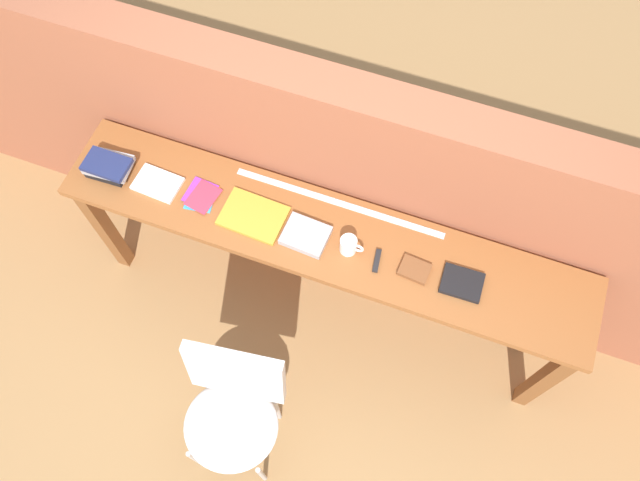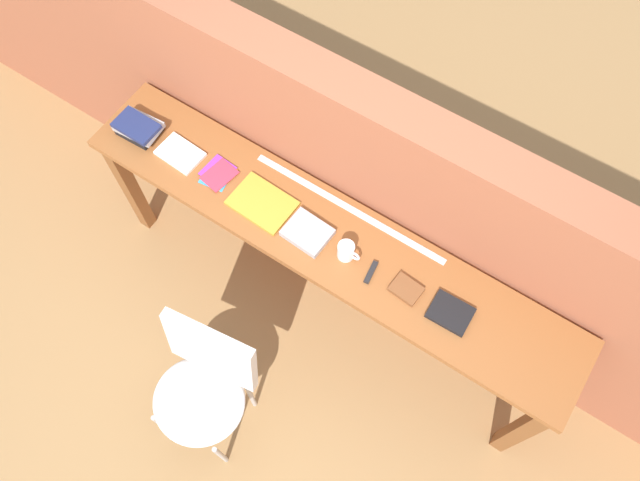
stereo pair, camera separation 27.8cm
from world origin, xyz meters
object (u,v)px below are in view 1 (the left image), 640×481
(book_stack_leftmost, at_px, (108,166))
(pamphlet_pile_colourful, at_px, (202,196))
(magazine_cycling, at_px, (158,183))
(book_repair_rightmost, at_px, (462,283))
(mug, at_px, (349,245))
(chair_white_moulded, at_px, (233,408))
(book_open_centre, at_px, (253,216))
(multitool_folded, at_px, (377,261))
(leather_journal_brown, at_px, (415,270))

(book_stack_leftmost, bearing_deg, pamphlet_pile_colourful, 2.36)
(magazine_cycling, relative_size, book_repair_rightmost, 1.20)
(mug, height_order, book_repair_rightmost, mug)
(book_stack_leftmost, height_order, pamphlet_pile_colourful, book_stack_leftmost)
(book_stack_leftmost, height_order, magazine_cycling, book_stack_leftmost)
(chair_white_moulded, xyz_separation_m, book_open_centre, (-0.19, 0.78, 0.36))
(book_open_centre, height_order, multitool_folded, book_open_centre)
(multitool_folded, relative_size, leather_journal_brown, 0.85)
(chair_white_moulded, distance_m, pamphlet_pile_colourful, 0.98)
(book_open_centre, height_order, book_repair_rightmost, book_repair_rightmost)
(book_stack_leftmost, relative_size, book_open_centre, 0.77)
(magazine_cycling, xyz_separation_m, multitool_folded, (1.09, -0.02, -0.00))
(multitool_folded, bearing_deg, leather_journal_brown, 4.68)
(book_open_centre, xyz_separation_m, multitool_folded, (0.60, -0.02, -0.00))
(book_open_centre, bearing_deg, leather_journal_brown, 1.98)
(book_stack_leftmost, relative_size, mug, 2.04)
(book_stack_leftmost, bearing_deg, multitool_folded, -0.76)
(chair_white_moulded, relative_size, book_open_centre, 3.08)
(magazine_cycling, relative_size, leather_journal_brown, 1.65)
(magazine_cycling, bearing_deg, mug, 2.49)
(leather_journal_brown, bearing_deg, chair_white_moulded, -122.16)
(multitool_folded, height_order, leather_journal_brown, leather_journal_brown)
(book_stack_leftmost, relative_size, book_repair_rightmost, 1.26)
(book_open_centre, bearing_deg, pamphlet_pile_colourful, 178.83)
(book_repair_rightmost, bearing_deg, mug, 179.69)
(book_stack_leftmost, xyz_separation_m, book_open_centre, (0.73, 0.00, -0.03))
(pamphlet_pile_colourful, relative_size, mug, 1.60)
(magazine_cycling, distance_m, book_repair_rightmost, 1.47)
(book_stack_leftmost, distance_m, magazine_cycling, 0.25)
(book_stack_leftmost, xyz_separation_m, mug, (1.20, -0.01, 0.00))
(leather_journal_brown, bearing_deg, book_open_centre, -175.65)
(magazine_cycling, relative_size, pamphlet_pile_colourful, 1.21)
(chair_white_moulded, height_order, book_open_centre, book_open_centre)
(multitool_folded, bearing_deg, magazine_cycling, 178.69)
(mug, relative_size, leather_journal_brown, 0.85)
(chair_white_moulded, bearing_deg, book_repair_rightmost, 44.67)
(mug, bearing_deg, leather_journal_brown, 0.30)
(book_stack_leftmost, bearing_deg, mug, -0.26)
(pamphlet_pile_colourful, relative_size, leather_journal_brown, 1.36)
(leather_journal_brown, bearing_deg, magazine_cycling, -175.71)
(book_stack_leftmost, xyz_separation_m, multitool_folded, (1.33, -0.02, -0.04))
(chair_white_moulded, height_order, magazine_cycling, magazine_cycling)
(pamphlet_pile_colourful, bearing_deg, book_stack_leftmost, -177.64)
(book_stack_leftmost, relative_size, multitool_folded, 2.04)
(chair_white_moulded, xyz_separation_m, book_stack_leftmost, (-0.92, 0.78, 0.40))
(chair_white_moulded, bearing_deg, magazine_cycling, 130.77)
(leather_journal_brown, height_order, book_repair_rightmost, leather_journal_brown)
(book_open_centre, relative_size, mug, 2.63)
(magazine_cycling, bearing_deg, book_repair_rightmost, 3.22)
(mug, relative_size, book_repair_rightmost, 0.62)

